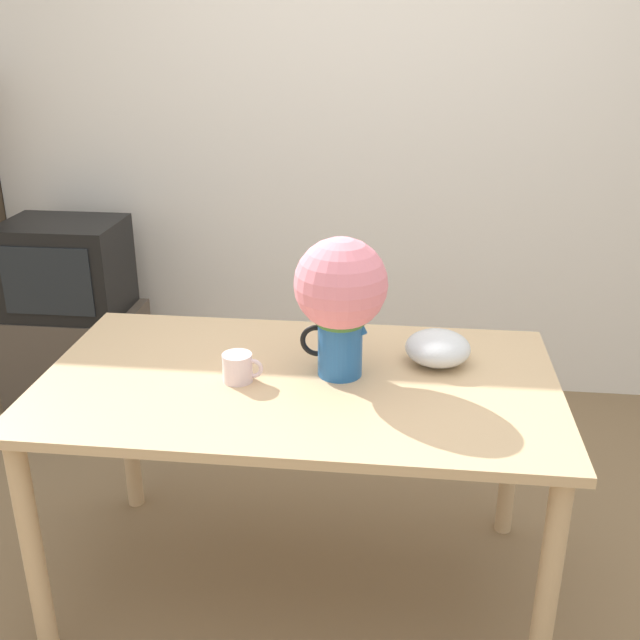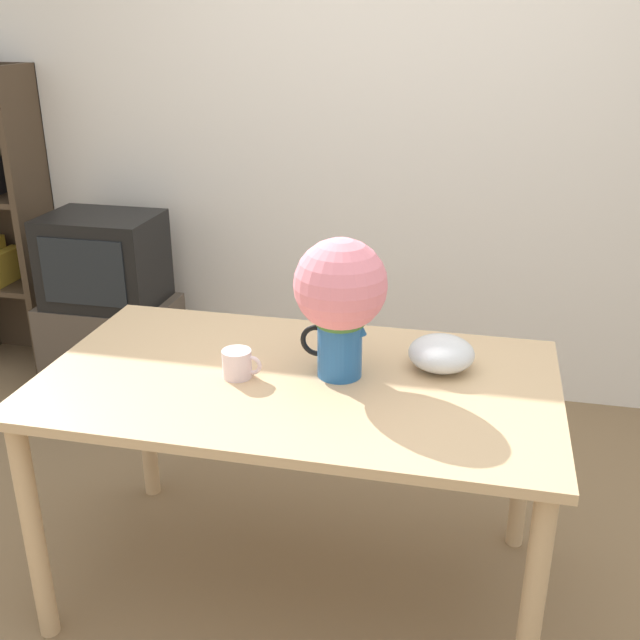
% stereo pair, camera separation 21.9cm
% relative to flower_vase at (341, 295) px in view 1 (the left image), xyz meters
% --- Properties ---
extents(ground_plane, '(12.00, 12.00, 0.00)m').
position_rel_flower_vase_xyz_m(ground_plane, '(0.02, -0.16, -1.03)').
color(ground_plane, '#7F6647').
extents(wall_back, '(8.00, 0.05, 2.60)m').
position_rel_flower_vase_xyz_m(wall_back, '(0.02, 1.53, 0.27)').
color(wall_back, silver).
rests_on(wall_back, ground_plane).
extents(table, '(1.53, 0.88, 0.78)m').
position_rel_flower_vase_xyz_m(table, '(-0.12, -0.04, -0.35)').
color(table, tan).
rests_on(table, ground_plane).
extents(flower_vase, '(0.27, 0.27, 0.42)m').
position_rel_flower_vase_xyz_m(flower_vase, '(0.00, 0.00, 0.00)').
color(flower_vase, '#235B9E').
rests_on(flower_vase, table).
extents(coffee_mug, '(0.12, 0.09, 0.09)m').
position_rel_flower_vase_xyz_m(coffee_mug, '(-0.29, -0.08, -0.21)').
color(coffee_mug, silver).
rests_on(coffee_mug, table).
extents(white_bowl, '(0.20, 0.20, 0.10)m').
position_rel_flower_vase_xyz_m(white_bowl, '(0.29, 0.11, -0.20)').
color(white_bowl, silver).
rests_on(white_bowl, table).
extents(tv_stand, '(0.62, 0.41, 0.48)m').
position_rel_flower_vase_xyz_m(tv_stand, '(-1.38, 1.13, -0.79)').
color(tv_stand, '#4C4238').
rests_on(tv_stand, ground_plane).
extents(tv_set, '(0.53, 0.40, 0.43)m').
position_rel_flower_vase_xyz_m(tv_set, '(-1.38, 1.13, -0.34)').
color(tv_set, black).
rests_on(tv_set, tv_stand).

